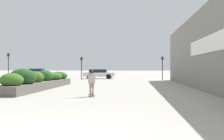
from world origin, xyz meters
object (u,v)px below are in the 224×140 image
car_leftmost (99,74)px  car_center_left (38,73)px  skateboard (92,95)px  skateboarder (92,80)px  traffic_light_right (162,64)px  traffic_light_far_left (8,62)px  traffic_light_left (81,64)px

car_leftmost → car_center_left: bearing=-109.1°
skateboard → skateboarder: (0.00, -0.00, 0.89)m
car_leftmost → car_center_left: 11.96m
car_leftmost → traffic_light_right: (9.16, -3.15, 1.42)m
traffic_light_right → traffic_light_far_left: (-21.97, 0.02, 0.34)m
skateboarder → traffic_light_far_left: size_ratio=0.38×
skateboarder → car_leftmost: (-2.98, 23.53, -0.18)m
skateboard → traffic_light_right: size_ratio=0.24×
skateboarder → skateboard: bearing=65.2°
skateboard → car_leftmost: 23.73m
traffic_light_left → traffic_light_far_left: 10.76m
car_center_left → traffic_light_far_left: traffic_light_far_left is taller
skateboard → car_center_left: bearing=91.8°
skateboarder → car_center_left: size_ratio=0.37×
skateboarder → traffic_light_far_left: bearing=102.0°
traffic_light_left → traffic_light_right: size_ratio=0.99×
car_center_left → skateboarder: bearing=27.5°
traffic_light_far_left → skateboard: bearing=-52.2°
car_center_left → traffic_light_left: bearing=52.7°
skateboard → car_leftmost: car_leftmost is taller
skateboarder → car_center_left: car_center_left is taller
car_leftmost → car_center_left: (-11.30, 3.91, 0.02)m
car_center_left → traffic_light_right: traffic_light_right is taller
car_leftmost → traffic_light_left: bearing=-33.3°
skateboard → skateboarder: skateboarder is taller
car_center_left → traffic_light_far_left: (-1.52, -7.05, 1.74)m
skateboard → traffic_light_far_left: traffic_light_far_left is taller
skateboard → car_center_left: car_center_left is taller
traffic_light_right → skateboarder: bearing=-106.9°
skateboarder → traffic_light_far_left: 25.85m
skateboarder → traffic_light_left: bearing=78.1°
skateboarder → traffic_light_left: (-5.04, 20.39, 1.22)m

